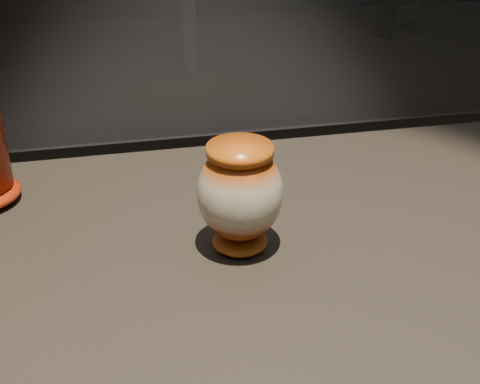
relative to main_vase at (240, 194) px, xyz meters
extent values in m
cube|color=black|center=(-0.09, -0.06, -0.11)|extent=(2.00, 0.80, 0.05)
ellipsoid|color=#7B320B|center=(0.00, 0.00, -0.07)|extent=(0.10, 0.10, 0.02)
ellipsoid|color=beige|center=(0.00, 0.00, 0.00)|extent=(0.15, 0.15, 0.14)
cylinder|color=#C45512|center=(0.00, 0.00, 0.06)|extent=(0.11, 0.11, 0.01)
cube|color=black|center=(0.40, 3.64, -0.56)|extent=(0.08, 0.50, 0.85)
camera|label=1|loc=(-0.16, -0.76, 0.43)|focal=50.00mm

